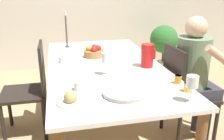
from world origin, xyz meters
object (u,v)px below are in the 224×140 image
(teacup_near_person, at_px, (79,87))
(fruit_bowl, at_px, (94,52))
(teacup_across, at_px, (63,61))
(potted_plant, at_px, (164,41))
(jam_jar_amber, at_px, (178,79))
(candlestick_tall, at_px, (66,33))
(person_seated, at_px, (195,70))
(bread_plate, at_px, (71,99))
(wine_glass_juice, at_px, (192,83))
(jam_jar_red, at_px, (188,87))
(red_pitcher, at_px, (147,55))
(chair_opposite, at_px, (31,88))
(wine_glass_water, at_px, (106,59))
(serving_tray, at_px, (125,93))
(chair_person_side, at_px, (184,91))

(teacup_near_person, distance_m, fruit_bowl, 0.85)
(teacup_across, distance_m, potted_plant, 2.36)
(teacup_across, height_order, jam_jar_amber, teacup_across)
(candlestick_tall, bearing_deg, fruit_bowl, -62.22)
(person_seated, xyz_separation_m, fruit_bowl, (-0.85, 0.53, 0.08))
(teacup_across, relative_size, bread_plate, 0.68)
(wine_glass_juice, xyz_separation_m, candlestick_tall, (-0.69, 1.62, 0.04))
(jam_jar_amber, bearing_deg, potted_plant, 68.23)
(candlestick_tall, bearing_deg, person_seated, -42.32)
(jam_jar_red, height_order, candlestick_tall, candlestick_tall)
(red_pitcher, distance_m, teacup_near_person, 0.76)
(chair_opposite, height_order, jam_jar_red, chair_opposite)
(teacup_across, distance_m, candlestick_tall, 0.65)
(wine_glass_water, relative_size, teacup_across, 1.52)
(jam_jar_red, xyz_separation_m, fruit_bowl, (-0.50, 1.00, 0.01))
(teacup_near_person, distance_m, serving_tray, 0.33)
(jam_jar_amber, distance_m, jam_jar_red, 0.15)
(red_pitcher, bearing_deg, chair_person_side, -14.88)
(teacup_across, xyz_separation_m, candlestick_tall, (0.07, 0.63, 0.14))
(red_pitcher, relative_size, wine_glass_water, 1.10)
(jam_jar_red, bearing_deg, teacup_near_person, 165.98)
(chair_opposite, height_order, fruit_bowl, chair_opposite)
(fruit_bowl, xyz_separation_m, potted_plant, (1.42, 1.42, -0.27))
(red_pitcher, bearing_deg, jam_jar_amber, -77.93)
(teacup_across, distance_m, fruit_bowl, 0.36)
(person_seated, relative_size, teacup_near_person, 9.42)
(teacup_near_person, relative_size, bread_plate, 0.68)
(bread_plate, distance_m, jam_jar_red, 0.81)
(serving_tray, bearing_deg, wine_glass_juice, -27.59)
(red_pitcher, bearing_deg, fruit_bowl, 134.41)
(chair_person_side, relative_size, teacup_across, 7.32)
(bread_plate, bearing_deg, candlestick_tall, 87.79)
(teacup_near_person, xyz_separation_m, serving_tray, (0.30, -0.14, -0.01))
(bread_plate, distance_m, candlestick_tall, 1.48)
(red_pitcher, xyz_separation_m, potted_plant, (1.00, 1.85, -0.32))
(fruit_bowl, bearing_deg, teacup_near_person, -105.85)
(wine_glass_juice, relative_size, teacup_near_person, 1.42)
(chair_opposite, relative_size, teacup_near_person, 7.32)
(red_pitcher, distance_m, jam_jar_red, 0.59)
(jam_jar_amber, bearing_deg, candlestick_tall, 119.77)
(potted_plant, bearing_deg, wine_glass_juice, -110.68)
(candlestick_tall, bearing_deg, potted_plant, 29.88)
(person_seated, distance_m, candlestick_tall, 1.49)
(red_pitcher, xyz_separation_m, teacup_near_person, (-0.65, -0.39, -0.08))
(teacup_near_person, relative_size, potted_plant, 0.16)
(chair_opposite, xyz_separation_m, jam_jar_red, (1.14, -0.89, 0.28))
(chair_person_side, distance_m, bread_plate, 1.20)
(chair_person_side, relative_size, jam_jar_amber, 13.95)
(red_pitcher, height_order, potted_plant, red_pitcher)
(wine_glass_water, bearing_deg, serving_tray, -83.57)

